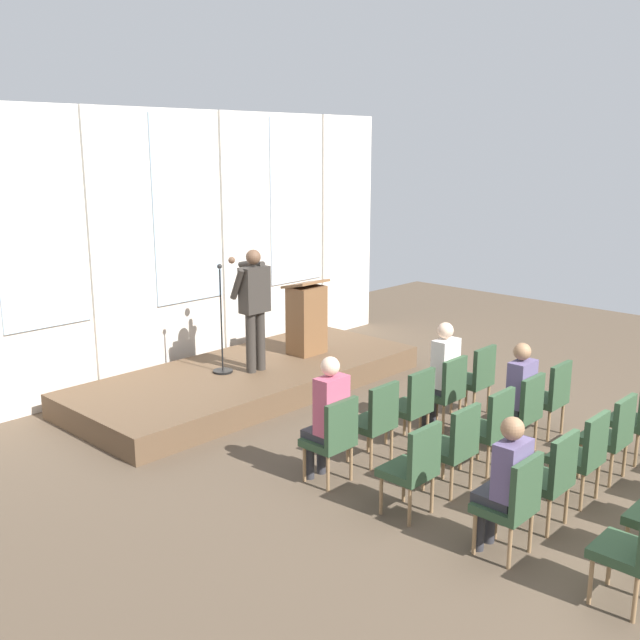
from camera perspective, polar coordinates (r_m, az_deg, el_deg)
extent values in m
plane|color=brown|center=(7.88, 22.16, -13.82)|extent=(17.62, 17.62, 0.00)
cube|color=silver|center=(11.39, -10.36, 5.76)|extent=(8.64, 0.10, 3.99)
cube|color=silver|center=(10.10, -20.92, 7.22)|extent=(1.21, 0.04, 2.79)
cube|color=silver|center=(10.51, -17.00, 4.76)|extent=(0.20, 0.08, 3.99)
cube|color=silver|center=(11.29, -10.29, 8.45)|extent=(1.21, 0.04, 2.79)
cube|color=silver|center=(11.81, -7.24, 6.13)|extent=(0.20, 0.08, 3.99)
cube|color=silver|center=(12.79, -1.87, 9.22)|extent=(1.21, 0.04, 2.79)
cube|color=silver|center=(13.38, 0.44, 7.09)|extent=(0.20, 0.08, 3.99)
cube|color=brown|center=(10.73, -5.53, -4.58)|extent=(5.23, 2.17, 0.33)
cylinder|color=#332D28|center=(10.38, -5.40, -1.79)|extent=(0.14, 0.14, 0.86)
cylinder|color=#332D28|center=(10.49, -4.66, -1.60)|extent=(0.14, 0.14, 0.86)
cube|color=#332D28|center=(10.26, -5.11, 2.36)|extent=(0.42, 0.22, 0.64)
cube|color=navy|center=(10.33, -5.54, 2.86)|extent=(0.06, 0.01, 0.39)
sphere|color=brown|center=(10.19, -5.20, 4.89)|extent=(0.21, 0.21, 0.21)
cylinder|color=#332D28|center=(10.15, -6.44, 2.79)|extent=(0.09, 0.28, 0.45)
cylinder|color=#332D28|center=(10.41, -4.97, 4.28)|extent=(0.15, 0.36, 0.15)
cylinder|color=#332D28|center=(10.48, -5.61, 4.40)|extent=(0.11, 0.34, 0.15)
sphere|color=brown|center=(10.62, -6.87, 4.63)|extent=(0.10, 0.10, 0.10)
cylinder|color=black|center=(10.53, -7.54, -3.96)|extent=(0.28, 0.28, 0.03)
cylinder|color=black|center=(10.34, -7.67, -0.04)|extent=(0.02, 0.02, 1.45)
sphere|color=#262626|center=(10.19, -7.80, 4.15)|extent=(0.07, 0.07, 0.07)
cube|color=brown|center=(11.26, -1.05, -0.01)|extent=(0.52, 0.40, 1.05)
cube|color=brown|center=(11.15, -1.14, 2.83)|extent=(0.60, 0.48, 0.14)
cylinder|color=olive|center=(8.14, 0.59, -10.32)|extent=(0.04, 0.04, 0.40)
cylinder|color=olive|center=(7.90, -1.22, -11.09)|extent=(0.04, 0.04, 0.40)
cylinder|color=olive|center=(7.93, 2.43, -10.99)|extent=(0.04, 0.04, 0.40)
cylinder|color=olive|center=(7.68, 0.63, -11.81)|extent=(0.04, 0.04, 0.40)
cube|color=#2D472D|center=(7.81, 0.61, -9.44)|extent=(0.46, 0.44, 0.08)
cube|color=#2D472D|center=(7.59, 1.68, -7.95)|extent=(0.46, 0.06, 0.46)
cylinder|color=#2D2D33|center=(7.95, -0.81, -10.74)|extent=(0.10, 0.10, 0.44)
cylinder|color=#2D2D33|center=(8.07, 0.10, -10.36)|extent=(0.10, 0.10, 0.44)
cube|color=#2D2D33|center=(7.83, 0.29, -8.92)|extent=(0.34, 0.36, 0.12)
cube|color=#B24C66|center=(7.63, 0.90, -6.61)|extent=(0.36, 0.20, 0.61)
sphere|color=beige|center=(7.51, 0.80, -3.60)|extent=(0.20, 0.20, 0.20)
cylinder|color=olive|center=(8.62, 3.77, -8.95)|extent=(0.04, 0.04, 0.40)
cylinder|color=olive|center=(8.36, 2.17, -9.65)|extent=(0.04, 0.04, 0.40)
cylinder|color=olive|center=(8.42, 5.57, -9.53)|extent=(0.04, 0.04, 0.40)
cylinder|color=olive|center=(8.16, 3.99, -10.27)|extent=(0.04, 0.04, 0.40)
cube|color=#2D472D|center=(8.30, 3.90, -8.07)|extent=(0.46, 0.44, 0.08)
cube|color=#2D472D|center=(8.09, 4.98, -6.62)|extent=(0.46, 0.06, 0.46)
cylinder|color=olive|center=(9.13, 6.58, -7.70)|extent=(0.04, 0.04, 0.40)
cylinder|color=olive|center=(8.86, 5.16, -8.33)|extent=(0.04, 0.04, 0.40)
cylinder|color=olive|center=(8.94, 8.34, -8.21)|extent=(0.04, 0.04, 0.40)
cylinder|color=olive|center=(8.67, 6.94, -8.88)|extent=(0.04, 0.04, 0.40)
cube|color=#2D472D|center=(8.81, 6.80, -6.83)|extent=(0.46, 0.44, 0.08)
cube|color=#2D472D|center=(8.62, 7.87, -5.43)|extent=(0.46, 0.06, 0.46)
cylinder|color=olive|center=(9.66, 9.07, -6.58)|extent=(0.04, 0.04, 0.40)
cylinder|color=olive|center=(9.38, 7.81, -7.15)|extent=(0.04, 0.04, 0.40)
cylinder|color=olive|center=(9.48, 10.77, -7.03)|extent=(0.04, 0.04, 0.40)
cylinder|color=olive|center=(9.20, 9.55, -7.63)|extent=(0.04, 0.04, 0.40)
cube|color=#2D472D|center=(9.35, 9.36, -5.71)|extent=(0.46, 0.44, 0.08)
cube|color=#2D472D|center=(9.16, 10.41, -4.37)|extent=(0.46, 0.06, 0.46)
cylinder|color=#2D2D33|center=(9.45, 8.09, -6.87)|extent=(0.10, 0.10, 0.44)
cylinder|color=#2D2D33|center=(9.59, 8.72, -6.59)|extent=(0.10, 0.10, 0.44)
cube|color=#2D2D33|center=(9.36, 9.07, -5.29)|extent=(0.34, 0.36, 0.12)
cube|color=silver|center=(9.19, 9.71, -3.30)|extent=(0.36, 0.20, 0.60)
sphere|color=beige|center=(9.09, 9.71, -0.81)|extent=(0.20, 0.20, 0.20)
cylinder|color=olive|center=(10.21, 11.29, -5.56)|extent=(0.04, 0.04, 0.40)
cylinder|color=olive|center=(9.92, 10.17, -6.07)|extent=(0.04, 0.04, 0.40)
cylinder|color=olive|center=(10.04, 12.93, -5.96)|extent=(0.04, 0.04, 0.40)
cylinder|color=olive|center=(9.75, 11.84, -6.50)|extent=(0.04, 0.04, 0.40)
cube|color=#2D472D|center=(9.90, 11.62, -4.71)|extent=(0.46, 0.44, 0.08)
cube|color=#2D472D|center=(9.73, 12.65, -3.42)|extent=(0.46, 0.06, 0.46)
cylinder|color=olive|center=(7.54, 6.52, -12.44)|extent=(0.04, 0.04, 0.40)
cylinder|color=olive|center=(7.28, 4.77, -13.38)|extent=(0.04, 0.04, 0.40)
cylinder|color=olive|center=(7.36, 8.69, -13.18)|extent=(0.04, 0.04, 0.40)
cylinder|color=olive|center=(7.10, 6.97, -14.18)|extent=(0.04, 0.04, 0.40)
cube|color=#2D472D|center=(7.21, 6.79, -11.58)|extent=(0.46, 0.44, 0.08)
cube|color=#2D472D|center=(7.00, 8.12, -10.00)|extent=(0.46, 0.06, 0.46)
cylinder|color=olive|center=(8.05, 9.55, -10.78)|extent=(0.04, 0.04, 0.40)
cylinder|color=olive|center=(7.78, 8.03, -11.62)|extent=(0.04, 0.04, 0.40)
cylinder|color=olive|center=(7.89, 11.63, -11.41)|extent=(0.04, 0.04, 0.40)
cylinder|color=olive|center=(7.61, 10.16, -12.30)|extent=(0.04, 0.04, 0.40)
cube|color=#2D472D|center=(7.73, 9.92, -9.91)|extent=(0.46, 0.44, 0.08)
cube|color=#2D472D|center=(7.54, 11.21, -8.38)|extent=(0.46, 0.06, 0.46)
cylinder|color=olive|center=(8.59, 12.17, -9.30)|extent=(0.04, 0.04, 0.40)
cylinder|color=olive|center=(8.31, 10.86, -10.05)|extent=(0.04, 0.04, 0.40)
cylinder|color=olive|center=(8.44, 14.17, -9.84)|extent=(0.04, 0.04, 0.40)
cylinder|color=olive|center=(8.15, 12.90, -10.63)|extent=(0.04, 0.04, 0.40)
cube|color=#2D472D|center=(8.28, 12.61, -8.42)|extent=(0.46, 0.44, 0.08)
cube|color=#2D472D|center=(8.10, 13.87, -6.96)|extent=(0.46, 0.06, 0.46)
cylinder|color=olive|center=(9.16, 14.46, -7.98)|extent=(0.04, 0.04, 0.40)
cylinder|color=olive|center=(8.86, 13.31, -8.65)|extent=(0.04, 0.04, 0.40)
cylinder|color=olive|center=(9.01, 16.37, -8.46)|extent=(0.04, 0.04, 0.40)
cylinder|color=olive|center=(8.71, 15.26, -9.16)|extent=(0.04, 0.04, 0.40)
cube|color=#2D472D|center=(8.85, 14.95, -7.11)|extent=(0.46, 0.44, 0.08)
cube|color=#2D472D|center=(8.68, 16.16, -5.71)|extent=(0.46, 0.06, 0.46)
cylinder|color=#2D2D33|center=(8.93, 13.56, -8.34)|extent=(0.10, 0.10, 0.44)
cylinder|color=#2D2D33|center=(9.08, 14.14, -8.01)|extent=(0.10, 0.10, 0.44)
cube|color=#2D2D33|center=(8.86, 14.63, -6.67)|extent=(0.34, 0.36, 0.12)
cube|color=#594C72|center=(8.70, 15.39, -4.79)|extent=(0.36, 0.20, 0.53)
sphere|color=#8C6647|center=(8.60, 15.43, -2.38)|extent=(0.20, 0.20, 0.20)
cylinder|color=olive|center=(9.74, 16.47, -6.81)|extent=(0.04, 0.04, 0.40)
cylinder|color=olive|center=(9.43, 15.46, -7.40)|extent=(0.04, 0.04, 0.40)
cylinder|color=olive|center=(9.60, 18.29, -7.23)|extent=(0.04, 0.04, 0.40)
cylinder|color=olive|center=(9.29, 17.32, -7.85)|extent=(0.04, 0.04, 0.40)
cube|color=#2D472D|center=(9.43, 16.99, -5.95)|extent=(0.46, 0.44, 0.08)
cube|color=#2D472D|center=(9.27, 18.15, -4.62)|extent=(0.46, 0.06, 0.46)
cylinder|color=olive|center=(7.04, 13.50, -14.73)|extent=(0.04, 0.04, 0.40)
cylinder|color=olive|center=(6.76, 11.90, -15.88)|extent=(0.04, 0.04, 0.40)
cylinder|color=olive|center=(6.90, 16.02, -15.49)|extent=(0.04, 0.04, 0.40)
cylinder|color=olive|center=(6.62, 14.51, -16.72)|extent=(0.04, 0.04, 0.40)
cube|color=#2D472D|center=(6.72, 14.10, -13.90)|extent=(0.46, 0.44, 0.08)
cube|color=#2D472D|center=(6.52, 15.72, -12.23)|extent=(0.46, 0.06, 0.46)
cylinder|color=#2D2D33|center=(6.82, 12.25, -15.41)|extent=(0.10, 0.10, 0.44)
cylinder|color=#2D2D33|center=(6.96, 13.05, -14.84)|extent=(0.10, 0.10, 0.44)
cube|color=#2D2D33|center=(6.71, 13.68, -13.31)|extent=(0.34, 0.36, 0.12)
cube|color=#594C72|center=(6.53, 14.68, -11.13)|extent=(0.36, 0.20, 0.50)
sphere|color=#8C6647|center=(6.40, 14.71, -8.15)|extent=(0.20, 0.20, 0.20)
cylinder|color=olive|center=(7.59, 16.20, -12.73)|extent=(0.04, 0.04, 0.40)
cylinder|color=olive|center=(7.30, 14.85, -13.73)|extent=(0.04, 0.04, 0.40)
cylinder|color=olive|center=(7.46, 18.57, -13.38)|extent=(0.04, 0.04, 0.40)
cylinder|color=olive|center=(7.17, 17.31, -14.44)|extent=(0.04, 0.04, 0.40)
cube|color=#2D472D|center=(7.27, 16.86, -11.87)|extent=(0.46, 0.44, 0.08)
cube|color=#2D472D|center=(7.09, 18.40, -10.26)|extent=(0.46, 0.06, 0.46)
cylinder|color=olive|center=(8.16, 18.49, -10.98)|extent=(0.04, 0.04, 0.40)
cylinder|color=olive|center=(7.86, 17.35, -11.86)|extent=(0.04, 0.04, 0.40)
cylinder|color=olive|center=(8.04, 20.72, -11.54)|extent=(0.04, 0.04, 0.40)
cylinder|color=olive|center=(7.74, 19.65, -12.46)|extent=(0.04, 0.04, 0.40)
cube|color=#2D472D|center=(7.85, 19.19, -10.11)|extent=(0.46, 0.44, 0.08)
cube|color=#2D472D|center=(7.69, 20.64, -8.58)|extent=(0.46, 0.06, 0.46)
cylinder|color=olive|center=(8.75, 20.46, -9.45)|extent=(0.04, 0.04, 0.40)
cylinder|color=olive|center=(8.44, 19.48, -10.22)|extent=(0.04, 0.04, 0.40)
cylinder|color=olive|center=(8.64, 22.55, -9.94)|extent=(0.04, 0.04, 0.40)
cylinder|color=olive|center=(8.33, 21.64, -10.74)|extent=(0.04, 0.04, 0.40)
cube|color=#2D472D|center=(8.45, 21.17, -8.58)|extent=(0.46, 0.44, 0.08)
cube|color=#2D472D|center=(8.30, 22.54, -7.13)|extent=(0.46, 0.06, 0.46)
cylinder|color=olive|center=(9.36, 22.16, -8.11)|extent=(0.04, 0.04, 0.40)
cylinder|color=olive|center=(9.04, 21.31, -8.78)|extent=(0.04, 0.04, 0.40)
cylinder|color=olive|center=(8.94, 23.34, -9.24)|extent=(0.04, 0.04, 0.40)
cube|color=#2D472D|center=(9.06, 22.88, -7.25)|extent=(0.46, 0.44, 0.08)
cylinder|color=olive|center=(6.67, 21.56, -17.05)|extent=(0.04, 0.04, 0.40)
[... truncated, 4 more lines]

